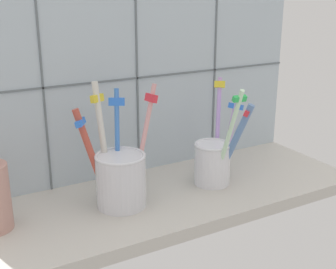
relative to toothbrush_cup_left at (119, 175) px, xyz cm
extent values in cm
cube|color=#BCB7AD|center=(8.39, -0.57, -5.83)|extent=(64.00, 22.00, 2.00)
cube|color=#B2C1CC|center=(8.39, 11.43, 15.67)|extent=(64.00, 2.00, 45.00)
cube|color=slate|center=(-7.61, 10.33, 15.67)|extent=(0.30, 0.20, 45.00)
cube|color=slate|center=(8.39, 10.33, 15.67)|extent=(0.30, 0.20, 45.00)
cube|color=slate|center=(24.39, 10.33, 15.67)|extent=(0.30, 0.20, 45.00)
cube|color=slate|center=(8.39, 10.33, 12.15)|extent=(64.00, 0.20, 0.30)
cylinder|color=silver|center=(0.06, -0.21, -0.82)|extent=(7.50, 7.50, 8.02)
torus|color=silver|center=(0.06, -0.21, 3.19)|extent=(7.63, 7.63, 0.50)
cylinder|color=silver|center=(-1.37, 2.34, 4.69)|extent=(2.19, 3.40, 18.36)
cube|color=yellow|center=(-1.70, 3.09, 11.35)|extent=(2.26, 1.67, 1.18)
cylinder|color=#B64839|center=(-3.46, 1.49, 2.90)|extent=(4.97, 3.84, 14.96)
cube|color=blue|center=(-4.71, 2.34, 8.28)|extent=(2.35, 2.74, 1.08)
cylinder|color=#417CD4|center=(0.76, 1.95, 4.03)|extent=(2.38, 3.41, 17.04)
cube|color=blue|center=(1.26, 2.83, 10.52)|extent=(2.48, 1.92, 1.28)
cylinder|color=#DD9C9C|center=(4.30, 0.27, 4.33)|extent=(5.44, 1.83, 17.70)
cube|color=#E5333F|center=(5.96, 0.62, 10.99)|extent=(1.41, 2.33, 1.33)
cylinder|color=white|center=(16.71, -0.21, -1.39)|extent=(6.03, 6.03, 6.88)
torus|color=silver|center=(16.71, -0.21, 2.05)|extent=(6.23, 6.23, 0.50)
cylinder|color=#BE97E5|center=(19.85, 2.56, 3.77)|extent=(4.16, 4.98, 16.60)
cube|color=yellow|center=(21.16, 4.21, 10.84)|extent=(2.13, 2.02, 1.32)
cylinder|color=#BAA1D3|center=(20.94, 0.53, 2.46)|extent=(5.21, 2.49, 14.06)
cube|color=blue|center=(22.32, 0.97, 7.50)|extent=(1.77, 2.78, 1.11)
cylinder|color=silver|center=(16.52, -4.71, 4.16)|extent=(1.47, 7.63, 17.45)
cube|color=green|center=(16.24, -7.51, 11.38)|extent=(2.20, 1.14, 1.03)
cylinder|color=#5D80B4|center=(18.73, -3.30, 2.50)|extent=(4.77, 5.74, 14.26)
cube|color=#E5333F|center=(20.00, -4.96, 8.14)|extent=(2.04, 1.89, 1.11)
camera|label=1|loc=(-25.00, -58.87, 27.20)|focal=49.02mm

